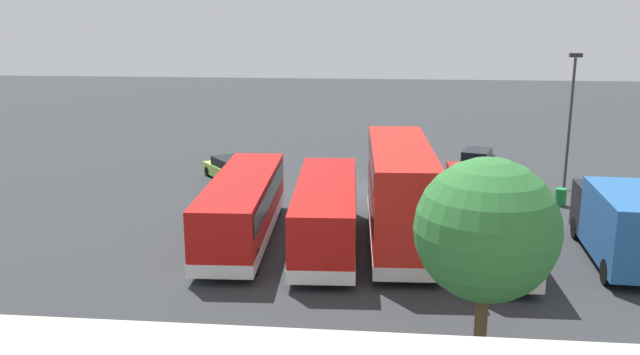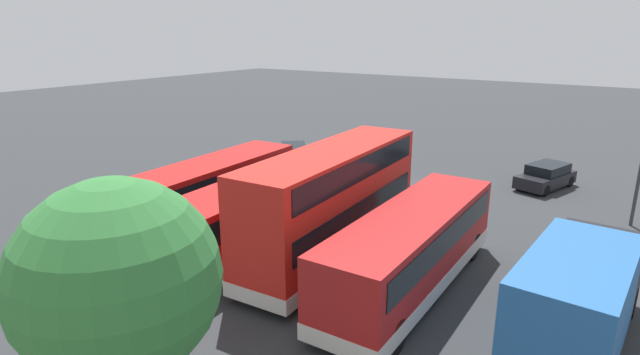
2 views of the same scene
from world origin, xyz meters
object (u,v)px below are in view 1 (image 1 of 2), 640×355
Objects in this scene: bus_single_deck_third at (326,212)px; lamp_post_tall at (571,111)px; car_small_green at (231,169)px; bus_double_decker_second at (400,192)px; car_hatchback_silver at (476,161)px; box_truck_blue at (622,223)px; waste_bin_yellow at (561,197)px; bus_single_deck_fourth at (243,206)px; bus_single_deck_near_end at (487,217)px.

bus_single_deck_third is 17.73m from lamp_post_tall.
lamp_post_tall is at bearing 179.55° from car_small_green.
bus_single_deck_third is at bearing 121.02° from car_small_green.
lamp_post_tall is (-9.93, -10.91, 2.22)m from bus_double_decker_second.
car_hatchback_silver is at bearing -118.52° from bus_single_deck_third.
bus_double_decker_second is 15.17m from car_small_green.
bus_single_deck_third is 12.38m from box_truck_blue.
car_hatchback_silver reaches higher than waste_bin_yellow.
bus_single_deck_fourth is 16.25m from box_truck_blue.
box_truck_blue is 8.02× the size of waste_bin_yellow.
bus_single_deck_third is at bearing 41.18° from lamp_post_tall.
bus_double_decker_second is at bearing -169.62° from bus_single_deck_third.
car_hatchback_silver is at bearing -95.58° from bus_single_deck_near_end.
car_hatchback_silver is 8.57m from waste_bin_yellow.
bus_double_decker_second is 3.37m from bus_single_deck_third.
box_truck_blue is at bearing 172.40° from bus_double_decker_second.
bus_single_deck_third is 3.88m from bus_single_deck_fourth.
box_truck_blue reaches higher than car_small_green.
bus_single_deck_near_end reaches higher than car_small_green.
car_hatchback_silver is (-12.35, -15.15, -0.92)m from bus_single_deck_fourth.
bus_single_deck_fourth is at bearing 24.83° from waste_bin_yellow.
lamp_post_tall is at bearing 138.25° from car_hatchback_silver.
bus_double_decker_second is 11.59m from waste_bin_yellow.
bus_double_decker_second is (3.75, -0.68, 0.83)m from bus_single_deck_near_end.
bus_single_deck_near_end is at bearing 57.41° from waste_bin_yellow.
car_small_green reaches higher than waste_bin_yellow.
bus_single_deck_third is 17.83m from car_hatchback_silver.
bus_single_deck_fourth is (3.85, -0.50, 0.00)m from bus_single_deck_third.
lamp_post_tall is (-6.18, -11.59, 3.04)m from bus_single_deck_near_end.
bus_single_deck_near_end is 2.35× the size of car_hatchback_silver.
waste_bin_yellow is (-3.54, 7.80, -0.22)m from car_hatchback_silver.
box_truck_blue reaches higher than bus_single_deck_fourth.
bus_single_deck_third is 0.95× the size of bus_single_deck_fourth.
bus_single_deck_fourth reaches higher than car_hatchback_silver.
bus_double_decker_second is at bearing 39.45° from waste_bin_yellow.
bus_single_deck_third is 1.32× the size of lamp_post_tall.
bus_double_decker_second is at bearing -7.60° from box_truck_blue.
bus_double_decker_second reaches higher than waste_bin_yellow.
lamp_post_tall reaches higher than bus_single_deck_third.
waste_bin_yellow is (1.11, 3.65, -4.19)m from lamp_post_tall.
box_truck_blue is 12.51m from lamp_post_tall.
bus_single_deck_third and bus_single_deck_fourth have the same top height.
bus_single_deck_near_end is 0.93× the size of bus_single_deck_fourth.
bus_single_deck_near_end is at bearing 84.42° from car_hatchback_silver.
car_small_green is (13.98, -11.75, -0.92)m from bus_single_deck_near_end.
box_truck_blue is 8.57m from waste_bin_yellow.
car_hatchback_silver is at bearing -65.60° from waste_bin_yellow.
waste_bin_yellow is (-5.08, -7.94, -1.14)m from bus_single_deck_near_end.
bus_single_deck_near_end is at bearing 139.93° from car_small_green.
bus_single_deck_near_end is 1.30× the size of lamp_post_tall.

